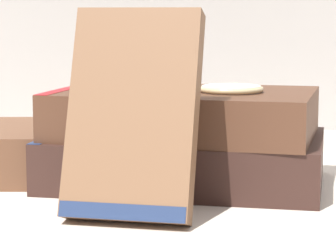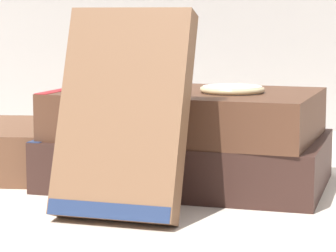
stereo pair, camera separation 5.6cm
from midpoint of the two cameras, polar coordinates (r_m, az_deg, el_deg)
The scene contains 6 objects.
ground_plane at distance 0.74m, azimuth 0.30°, elevation -4.15°, with size 3.00×3.00×0.00m, color beige.
book_flat_bottom at distance 0.74m, azimuth 3.21°, elevation -2.44°, with size 0.25×0.17×0.05m.
book_flat_top at distance 0.73m, azimuth 3.12°, elevation 0.91°, with size 0.24×0.16×0.04m.
book_leaning_front at distance 0.61m, azimuth -0.64°, elevation 0.40°, with size 0.10×0.07×0.16m.
pocket_watch at distance 0.71m, azimuth 6.90°, elevation 2.62°, with size 0.06×0.06×0.01m.
reading_glasses at distance 0.91m, azimuth 3.85°, elevation -1.79°, with size 0.12×0.09×0.00m.
Camera 2 is at (0.24, -0.69, 0.16)m, focal length 85.00 mm.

